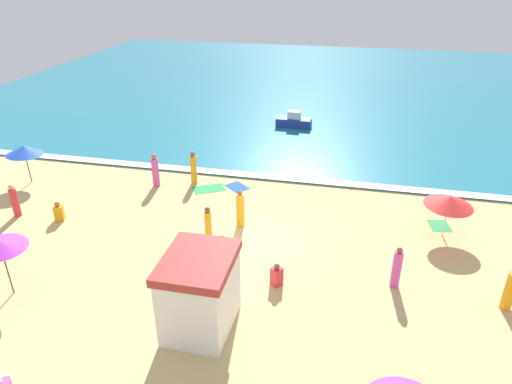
{
  "coord_description": "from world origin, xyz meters",
  "views": [
    {
      "loc": [
        3.46,
        -16.8,
        11.06
      ],
      "look_at": [
        -0.84,
        2.92,
        0.8
      ],
      "focal_mm": 32.42,
      "sensor_mm": 36.0,
      "label": 1
    }
  ],
  "objects_px": {
    "beachgoer_4": "(194,168)",
    "beachgoer_9": "(15,201)",
    "lifeguard_cabana": "(200,292)",
    "beach_umbrella_2": "(24,150)",
    "small_boat_0": "(294,121)",
    "beachgoer_1": "(240,209)",
    "beachgoer_10": "(510,290)",
    "beach_umbrella_3": "(449,201)",
    "beachgoer_6": "(222,253)",
    "beachgoer_11": "(208,228)",
    "beachgoer_12": "(397,268)",
    "beachgoer_8": "(155,171)",
    "beachgoer_3": "(277,275)",
    "beachgoer_0": "(59,212)"
  },
  "relations": [
    {
      "from": "beachgoer_4",
      "to": "beachgoer_6",
      "type": "relative_size",
      "value": 1.14
    },
    {
      "from": "beach_umbrella_3",
      "to": "beachgoer_9",
      "type": "xyz_separation_m",
      "value": [
        -19.67,
        -2.46,
        -0.95
      ]
    },
    {
      "from": "beachgoer_3",
      "to": "beachgoer_11",
      "type": "height_order",
      "value": "beachgoer_11"
    },
    {
      "from": "beachgoer_4",
      "to": "beachgoer_9",
      "type": "xyz_separation_m",
      "value": [
        -7.11,
        -5.2,
        -0.12
      ]
    },
    {
      "from": "lifeguard_cabana",
      "to": "beachgoer_3",
      "type": "distance_m",
      "value": 3.53
    },
    {
      "from": "beach_umbrella_3",
      "to": "beachgoer_8",
      "type": "xyz_separation_m",
      "value": [
        -14.46,
        1.99,
        -0.85
      ]
    },
    {
      "from": "beachgoer_1",
      "to": "beachgoer_10",
      "type": "height_order",
      "value": "beachgoer_1"
    },
    {
      "from": "beachgoer_9",
      "to": "beach_umbrella_2",
      "type": "bearing_deg",
      "value": 116.86
    },
    {
      "from": "beachgoer_1",
      "to": "beachgoer_10",
      "type": "distance_m",
      "value": 11.06
    },
    {
      "from": "beachgoer_8",
      "to": "beachgoer_6",
      "type": "bearing_deg",
      "value": -49.59
    },
    {
      "from": "lifeguard_cabana",
      "to": "beach_umbrella_2",
      "type": "distance_m",
      "value": 15.37
    },
    {
      "from": "beachgoer_8",
      "to": "beachgoer_12",
      "type": "height_order",
      "value": "beachgoer_8"
    },
    {
      "from": "beachgoer_11",
      "to": "beachgoer_4",
      "type": "bearing_deg",
      "value": 114.78
    },
    {
      "from": "beachgoer_9",
      "to": "beachgoer_10",
      "type": "relative_size",
      "value": 0.95
    },
    {
      "from": "lifeguard_cabana",
      "to": "beachgoer_6",
      "type": "relative_size",
      "value": 1.69
    },
    {
      "from": "beach_umbrella_3",
      "to": "beachgoer_10",
      "type": "relative_size",
      "value": 1.72
    },
    {
      "from": "beachgoer_4",
      "to": "beachgoer_9",
      "type": "relative_size",
      "value": 1.13
    },
    {
      "from": "beachgoer_6",
      "to": "small_boat_0",
      "type": "distance_m",
      "value": 17.64
    },
    {
      "from": "beachgoer_0",
      "to": "beachgoer_9",
      "type": "distance_m",
      "value": 2.25
    },
    {
      "from": "beachgoer_8",
      "to": "beachgoer_10",
      "type": "distance_m",
      "value": 17.26
    },
    {
      "from": "beachgoer_10",
      "to": "beachgoer_3",
      "type": "bearing_deg",
      "value": -177.08
    },
    {
      "from": "beachgoer_8",
      "to": "beachgoer_9",
      "type": "relative_size",
      "value": 1.13
    },
    {
      "from": "beachgoer_3",
      "to": "beachgoer_10",
      "type": "xyz_separation_m",
      "value": [
        8.12,
        0.41,
        0.38
      ]
    },
    {
      "from": "beachgoer_6",
      "to": "beachgoer_4",
      "type": "bearing_deg",
      "value": 116.83
    },
    {
      "from": "beach_umbrella_3",
      "to": "beachgoer_10",
      "type": "bearing_deg",
      "value": -71.85
    },
    {
      "from": "beach_umbrella_3",
      "to": "beachgoer_12",
      "type": "distance_m",
      "value": 4.8
    },
    {
      "from": "beachgoer_10",
      "to": "beachgoer_12",
      "type": "xyz_separation_m",
      "value": [
        -3.77,
        0.45,
        0.01
      ]
    },
    {
      "from": "beachgoer_3",
      "to": "beachgoer_12",
      "type": "height_order",
      "value": "beachgoer_12"
    },
    {
      "from": "beachgoer_1",
      "to": "lifeguard_cabana",
      "type": "bearing_deg",
      "value": -87.4
    },
    {
      "from": "beach_umbrella_2",
      "to": "beachgoer_6",
      "type": "height_order",
      "value": "beach_umbrella_2"
    },
    {
      "from": "beachgoer_4",
      "to": "beachgoer_9",
      "type": "bearing_deg",
      "value": -143.79
    },
    {
      "from": "beachgoer_1",
      "to": "beachgoer_10",
      "type": "bearing_deg",
      "value": -18.4
    },
    {
      "from": "lifeguard_cabana",
      "to": "beach_umbrella_3",
      "type": "height_order",
      "value": "lifeguard_cabana"
    },
    {
      "from": "beachgoer_3",
      "to": "beachgoer_8",
      "type": "xyz_separation_m",
      "value": [
        -7.84,
        6.99,
        0.46
      ]
    },
    {
      "from": "beachgoer_11",
      "to": "beachgoer_12",
      "type": "xyz_separation_m",
      "value": [
        7.61,
        -1.05,
        -0.13
      ]
    },
    {
      "from": "beach_umbrella_2",
      "to": "beach_umbrella_3",
      "type": "height_order",
      "value": "beach_umbrella_2"
    },
    {
      "from": "beach_umbrella_2",
      "to": "small_boat_0",
      "type": "relative_size",
      "value": 1.07
    },
    {
      "from": "beach_umbrella_2",
      "to": "beachgoer_0",
      "type": "xyz_separation_m",
      "value": [
        3.95,
        -3.35,
        -1.47
      ]
    },
    {
      "from": "lifeguard_cabana",
      "to": "beachgoer_10",
      "type": "xyz_separation_m",
      "value": [
        10.2,
        3.09,
        -0.59
      ]
    },
    {
      "from": "beachgoer_6",
      "to": "beachgoer_11",
      "type": "xyz_separation_m",
      "value": [
        -1.02,
        1.5,
        0.14
      ]
    },
    {
      "from": "beachgoer_10",
      "to": "beach_umbrella_3",
      "type": "bearing_deg",
      "value": 108.15
    },
    {
      "from": "beach_umbrella_2",
      "to": "beachgoer_0",
      "type": "relative_size",
      "value": 2.84
    },
    {
      "from": "beachgoer_1",
      "to": "beachgoer_4",
      "type": "distance_m",
      "value": 5.24
    },
    {
      "from": "beachgoer_12",
      "to": "small_boat_0",
      "type": "bearing_deg",
      "value": 110.07
    },
    {
      "from": "beachgoer_10",
      "to": "small_boat_0",
      "type": "height_order",
      "value": "beachgoer_10"
    },
    {
      "from": "beachgoer_0",
      "to": "beachgoer_10",
      "type": "xyz_separation_m",
      "value": [
        18.96,
        -2.19,
        0.38
      ]
    },
    {
      "from": "beachgoer_0",
      "to": "beachgoer_3",
      "type": "relative_size",
      "value": 1.01
    },
    {
      "from": "beachgoer_4",
      "to": "beachgoer_6",
      "type": "bearing_deg",
      "value": -63.17
    },
    {
      "from": "lifeguard_cabana",
      "to": "beachgoer_4",
      "type": "bearing_deg",
      "value": 110.38
    },
    {
      "from": "beachgoer_8",
      "to": "beachgoer_9",
      "type": "height_order",
      "value": "beachgoer_8"
    }
  ]
}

